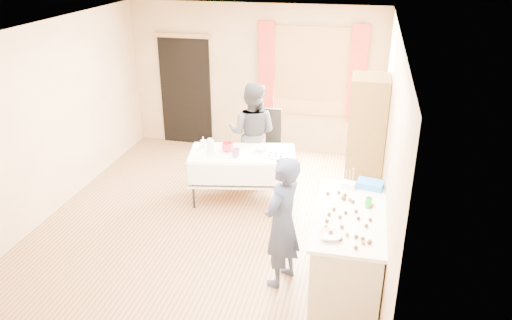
% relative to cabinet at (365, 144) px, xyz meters
% --- Properties ---
extents(floor, '(4.50, 5.50, 0.02)m').
position_rel_cabinet_xyz_m(floor, '(-1.99, -0.95, -0.96)').
color(floor, '#9E7047').
rests_on(floor, ground).
extents(ceiling, '(4.50, 5.50, 0.02)m').
position_rel_cabinet_xyz_m(ceiling, '(-1.99, -0.95, 1.66)').
color(ceiling, white).
rests_on(ceiling, floor).
extents(wall_back, '(4.50, 0.02, 2.60)m').
position_rel_cabinet_xyz_m(wall_back, '(-1.99, 1.81, 0.35)').
color(wall_back, tan).
rests_on(wall_back, floor).
extents(wall_front, '(4.50, 0.02, 2.60)m').
position_rel_cabinet_xyz_m(wall_front, '(-1.99, -3.71, 0.35)').
color(wall_front, tan).
rests_on(wall_front, floor).
extents(wall_left, '(0.02, 5.50, 2.60)m').
position_rel_cabinet_xyz_m(wall_left, '(-4.25, -0.95, 0.35)').
color(wall_left, tan).
rests_on(wall_left, floor).
extents(wall_right, '(0.02, 5.50, 2.60)m').
position_rel_cabinet_xyz_m(wall_right, '(0.27, -0.95, 0.35)').
color(wall_right, tan).
rests_on(wall_right, floor).
extents(window_frame, '(1.32, 0.06, 1.52)m').
position_rel_cabinet_xyz_m(window_frame, '(-0.99, 1.77, 0.55)').
color(window_frame, olive).
rests_on(window_frame, wall_back).
extents(window_pane, '(1.20, 0.02, 1.40)m').
position_rel_cabinet_xyz_m(window_pane, '(-0.99, 1.76, 0.55)').
color(window_pane, white).
rests_on(window_pane, wall_back).
extents(curtain_left, '(0.28, 0.06, 1.65)m').
position_rel_cabinet_xyz_m(curtain_left, '(-1.77, 1.72, 0.55)').
color(curtain_left, '#B33429').
rests_on(curtain_left, wall_back).
extents(curtain_right, '(0.28, 0.06, 1.65)m').
position_rel_cabinet_xyz_m(curtain_right, '(-0.21, 1.72, 0.55)').
color(curtain_right, '#B33429').
rests_on(curtain_right, wall_back).
extents(doorway, '(0.95, 0.04, 2.00)m').
position_rel_cabinet_xyz_m(doorway, '(-3.29, 1.78, 0.05)').
color(doorway, black).
rests_on(doorway, floor).
extents(door_lintel, '(1.05, 0.06, 0.08)m').
position_rel_cabinet_xyz_m(door_lintel, '(-3.29, 1.75, 1.07)').
color(door_lintel, olive).
rests_on(door_lintel, wall_back).
extents(cabinet, '(0.50, 0.60, 1.91)m').
position_rel_cabinet_xyz_m(cabinet, '(0.00, 0.00, 0.00)').
color(cabinet, brown).
rests_on(cabinet, floor).
extents(counter, '(0.75, 1.57, 0.91)m').
position_rel_cabinet_xyz_m(counter, '(-0.10, -1.93, -0.50)').
color(counter, beige).
rests_on(counter, floor).
extents(party_table, '(1.64, 1.05, 0.75)m').
position_rel_cabinet_xyz_m(party_table, '(-1.72, -0.21, -0.51)').
color(party_table, black).
rests_on(party_table, floor).
extents(chair, '(0.47, 0.47, 1.08)m').
position_rel_cabinet_xyz_m(chair, '(-1.55, 0.71, -0.63)').
color(chair, black).
rests_on(chair, floor).
extents(girl, '(0.80, 0.74, 1.53)m').
position_rel_cabinet_xyz_m(girl, '(-0.82, -2.02, -0.19)').
color(girl, '#222946').
rests_on(girl, floor).
extents(woman, '(0.85, 0.70, 1.61)m').
position_rel_cabinet_xyz_m(woman, '(-1.72, 0.44, -0.15)').
color(woman, black).
rests_on(woman, floor).
extents(soda_can, '(0.08, 0.08, 0.12)m').
position_rel_cabinet_xyz_m(soda_can, '(0.07, -1.76, 0.02)').
color(soda_can, '#158C23').
rests_on(soda_can, counter).
extents(mixing_bowl, '(0.28, 0.28, 0.05)m').
position_rel_cabinet_xyz_m(mixing_bowl, '(-0.29, -2.45, -0.02)').
color(mixing_bowl, white).
rests_on(mixing_bowl, counter).
extents(foam_block, '(0.17, 0.14, 0.08)m').
position_rel_cabinet_xyz_m(foam_block, '(-0.16, -1.34, -0.00)').
color(foam_block, white).
rests_on(foam_block, counter).
extents(blue_basket, '(0.33, 0.26, 0.08)m').
position_rel_cabinet_xyz_m(blue_basket, '(0.08, -1.27, -0.00)').
color(blue_basket, blue).
rests_on(blue_basket, counter).
extents(pitcher, '(0.12, 0.12, 0.22)m').
position_rel_cabinet_xyz_m(pitcher, '(-2.14, -0.39, -0.09)').
color(pitcher, silver).
rests_on(pitcher, party_table).
extents(cup_red, '(0.19, 0.19, 0.13)m').
position_rel_cabinet_xyz_m(cup_red, '(-1.94, -0.21, -0.14)').
color(cup_red, red).
rests_on(cup_red, party_table).
extents(cup_rainbow, '(0.15, 0.15, 0.12)m').
position_rel_cabinet_xyz_m(cup_rainbow, '(-1.77, -0.39, -0.14)').
color(cup_rainbow, red).
rests_on(cup_rainbow, party_table).
extents(small_bowl, '(0.25, 0.25, 0.06)m').
position_rel_cabinet_xyz_m(small_bowl, '(-1.46, -0.08, -0.18)').
color(small_bowl, white).
rests_on(small_bowl, party_table).
extents(pastry_tray, '(0.31, 0.24, 0.02)m').
position_rel_cabinet_xyz_m(pastry_tray, '(-1.22, -0.26, -0.19)').
color(pastry_tray, white).
rests_on(pastry_tray, party_table).
extents(bottle, '(0.10, 0.10, 0.16)m').
position_rel_cabinet_xyz_m(bottle, '(-2.33, -0.13, -0.13)').
color(bottle, white).
rests_on(bottle, party_table).
extents(cake_balls, '(0.53, 1.13, 0.04)m').
position_rel_cabinet_xyz_m(cake_balls, '(-0.12, -2.06, -0.02)').
color(cake_balls, '#3F2314').
rests_on(cake_balls, counter).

